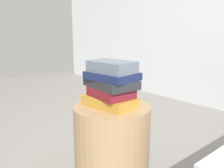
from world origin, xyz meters
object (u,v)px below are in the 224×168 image
(book_navy, at_px, (112,76))
(book_slate, at_px, (112,67))
(book_maroon, at_px, (111,92))
(book_ochre, at_px, (110,101))
(side_table, at_px, (112,148))
(book_charcoal, at_px, (111,83))

(book_navy, xyz_separation_m, book_slate, (0.01, -0.01, 0.05))
(book_maroon, height_order, book_navy, book_navy)
(book_maroon, relative_size, book_slate, 0.96)
(book_ochre, bearing_deg, book_maroon, -5.75)
(side_table, xyz_separation_m, book_navy, (-0.00, 0.00, 0.44))
(book_slate, bearing_deg, book_maroon, -133.95)
(side_table, distance_m, book_charcoal, 0.40)
(book_ochre, relative_size, book_navy, 1.05)
(book_slate, bearing_deg, book_ochre, -160.37)
(side_table, relative_size, book_ochre, 1.82)
(side_table, relative_size, book_navy, 1.91)
(book_ochre, distance_m, book_charcoal, 0.11)
(book_ochre, bearing_deg, book_charcoal, 70.30)
(book_charcoal, xyz_separation_m, book_navy, (0.00, 0.01, 0.04))
(book_charcoal, relative_size, book_navy, 1.07)
(book_charcoal, bearing_deg, side_table, 29.73)
(side_table, bearing_deg, book_slate, -25.03)
(side_table, bearing_deg, book_navy, 134.63)
(book_ochre, relative_size, book_charcoal, 0.98)
(book_ochre, distance_m, book_navy, 0.15)
(book_ochre, bearing_deg, book_slate, 17.32)
(book_charcoal, bearing_deg, book_navy, 68.12)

